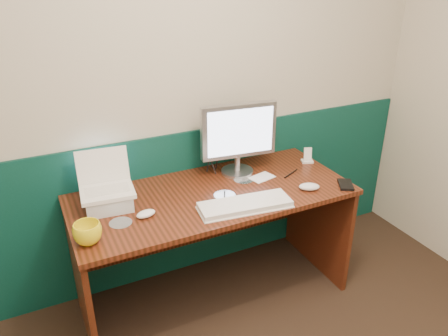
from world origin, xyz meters
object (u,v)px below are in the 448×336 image
desk (213,247)px  keyboard (245,205)px  mug (88,233)px  camcorder (213,157)px  monitor (238,138)px  laptop (105,174)px

desk → keyboard: size_ratio=3.23×
mug → camcorder: bearing=27.9°
monitor → mug: monitor is taller
laptop → keyboard: 0.75m
keyboard → laptop: bearing=160.9°
desk → laptop: 0.81m
mug → camcorder: 0.95m
desk → camcorder: bearing=65.3°
monitor → camcorder: size_ratio=2.33×
monitor → camcorder: monitor is taller
laptop → keyboard: (0.66, -0.32, -0.18)m
laptop → keyboard: laptop is taller
mug → desk: bearing=14.9°
laptop → camcorder: size_ratio=1.39×
desk → mug: bearing=-165.1°
desk → keyboard: bearing=-69.0°
mug → camcorder: size_ratio=0.67×
keyboard → mug: size_ratio=3.74×
laptop → mug: (-0.16, -0.29, -0.15)m
laptop → monitor: 0.82m
mug → keyboard: bearing=-2.4°
monitor → mug: (-0.97, -0.37, -0.18)m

